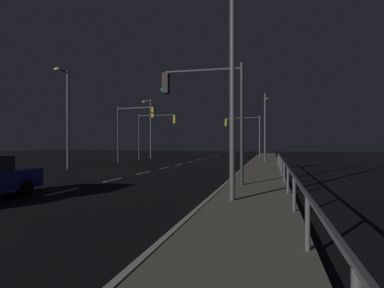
% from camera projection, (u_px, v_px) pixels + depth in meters
% --- Properties ---
extents(ground_plane, '(112.00, 112.00, 0.00)m').
position_uv_depth(ground_plane, '(147.00, 172.00, 20.39)').
color(ground_plane, black).
rests_on(ground_plane, ground).
extents(sidewalk_right, '(2.70, 77.00, 0.14)m').
position_uv_depth(sidewalk_right, '(261.00, 174.00, 18.39)').
color(sidewalk_right, gray).
rests_on(sidewalk_right, ground).
extents(lane_markings_center, '(0.14, 50.00, 0.01)m').
position_uv_depth(lane_markings_center, '(165.00, 168.00, 23.77)').
color(lane_markings_center, silver).
rests_on(lane_markings_center, ground).
extents(lane_edge_line, '(0.14, 53.00, 0.01)m').
position_uv_depth(lane_edge_line, '(243.00, 168.00, 23.63)').
color(lane_edge_line, silver).
rests_on(lane_edge_line, ground).
extents(traffic_light_far_left, '(3.90, 0.39, 5.49)m').
position_uv_depth(traffic_light_far_left, '(206.00, 100.00, 13.53)').
color(traffic_light_far_left, '#2D3033').
rests_on(traffic_light_far_left, sidewalk_right).
extents(traffic_light_near_right, '(4.32, 0.58, 5.77)m').
position_uv_depth(traffic_light_near_right, '(133.00, 123.00, 29.42)').
color(traffic_light_near_right, '#38383D').
rests_on(traffic_light_near_right, ground).
extents(traffic_light_overhead_east, '(4.72, 0.88, 5.40)m').
position_uv_depth(traffic_light_overhead_east, '(244.00, 128.00, 38.33)').
color(traffic_light_overhead_east, '#4C4C51').
rests_on(traffic_light_overhead_east, sidewalk_right).
extents(traffic_light_mid_right, '(4.87, 0.46, 5.51)m').
position_uv_depth(traffic_light_mid_right, '(155.00, 127.00, 34.49)').
color(traffic_light_mid_right, '#38383D').
rests_on(traffic_light_mid_right, ground).
extents(street_lamp_far_end, '(0.56, 2.30, 7.02)m').
position_uv_depth(street_lamp_far_end, '(265.00, 120.00, 30.76)').
color(street_lamp_far_end, '#4C4C51').
rests_on(street_lamp_far_end, sidewalk_right).
extents(street_lamp_corner, '(0.74, 1.90, 7.64)m').
position_uv_depth(street_lamp_corner, '(66.00, 110.00, 22.74)').
color(street_lamp_corner, '#4C4C51').
rests_on(street_lamp_corner, ground).
extents(street_lamp_mid_block, '(0.98, 1.60, 8.37)m').
position_uv_depth(street_lamp_mid_block, '(230.00, 52.00, 9.85)').
color(street_lamp_mid_block, '#4C4C51').
rests_on(street_lamp_mid_block, sidewalk_right).
extents(street_lamp_median, '(1.53, 0.61, 7.80)m').
position_uv_depth(street_lamp_median, '(149.00, 124.00, 38.90)').
color(street_lamp_median, '#4C4C51').
rests_on(street_lamp_median, ground).
extents(barrier_fence, '(0.09, 27.44, 0.98)m').
position_uv_depth(barrier_fence, '(286.00, 170.00, 12.45)').
color(barrier_fence, '#59595E').
rests_on(barrier_fence, sidewalk_right).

